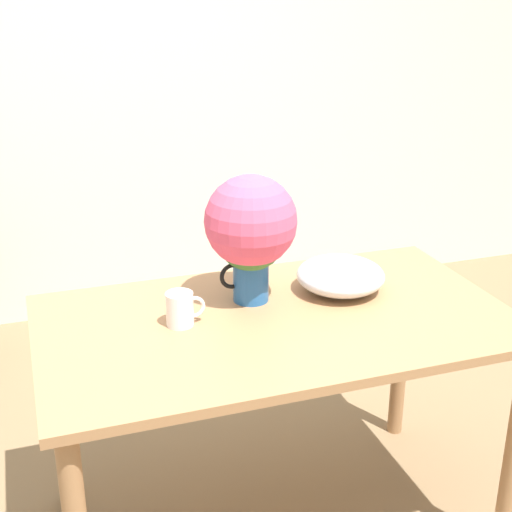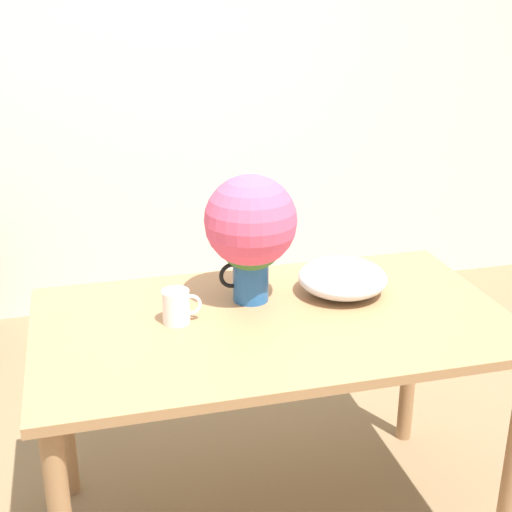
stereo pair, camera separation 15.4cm
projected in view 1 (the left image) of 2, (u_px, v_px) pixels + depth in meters
The scene contains 5 objects.
wall_back at pixel (128, 76), 3.69m from camera, with size 8.00×0.05×2.60m.
table at pixel (276, 348), 2.23m from camera, with size 1.45×0.83×0.80m.
flower_vase at pixel (251, 229), 2.22m from camera, with size 0.29×0.29×0.42m.
coffee_mug at pixel (181, 309), 2.13m from camera, with size 0.12×0.08×0.10m.
white_bowl at pixel (341, 275), 2.36m from camera, with size 0.29×0.29×0.11m.
Camera 1 is at (-0.59, -1.78, 1.77)m, focal length 50.00 mm.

